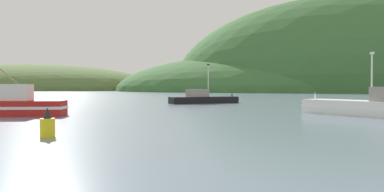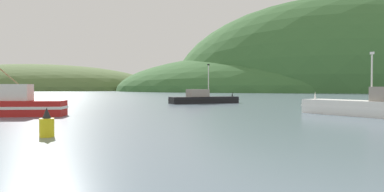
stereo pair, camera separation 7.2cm
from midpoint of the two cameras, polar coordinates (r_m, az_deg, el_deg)
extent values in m
ellipsoid|color=#47703D|center=(213.52, 24.59, 0.71)|extent=(130.57, 104.46, 109.17)
ellipsoid|color=#516B38|center=(275.66, -23.90, 0.85)|extent=(178.63, 142.90, 36.46)
ellipsoid|color=#386633|center=(212.19, 14.29, 0.79)|extent=(193.55, 154.84, 43.06)
ellipsoid|color=#386633|center=(212.08, 22.81, 0.72)|extent=(186.64, 149.31, 100.62)
cube|color=silver|center=(30.99, -27.19, 0.52)|extent=(3.26, 2.10, 1.29)
cylinder|color=#997F4C|center=(35.72, -26.54, 2.01)|extent=(1.63, 6.89, 2.53)
cube|color=black|center=(49.41, 2.02, -0.65)|extent=(9.63, 7.03, 0.93)
cube|color=black|center=(49.41, 2.02, -0.60)|extent=(9.73, 7.10, 0.17)
cone|color=black|center=(51.42, 6.57, 0.33)|extent=(0.27, 0.27, 0.70)
cube|color=gray|center=(48.98, 0.95, 0.48)|extent=(3.38, 3.14, 1.04)
cylinder|color=silver|center=(49.67, 2.72, 2.42)|extent=(0.12, 0.12, 4.37)
cube|color=black|center=(49.76, 2.72, 5.07)|extent=(0.33, 0.21, 0.20)
cube|color=white|center=(30.80, 26.97, -1.83)|extent=(9.27, 10.09, 1.20)
cube|color=white|center=(30.79, 26.97, -1.72)|extent=(9.36, 10.19, 0.22)
cone|color=white|center=(33.62, 19.33, 0.13)|extent=(0.28, 0.28, 0.70)
cylinder|color=silver|center=(30.73, 27.11, 2.63)|extent=(0.12, 0.12, 3.59)
cube|color=white|center=(30.84, 27.15, 6.20)|extent=(0.26, 0.29, 0.20)
cylinder|color=yellow|center=(17.47, -22.30, -4.75)|extent=(0.65, 0.65, 0.85)
cone|color=black|center=(17.41, -22.32, -2.54)|extent=(0.39, 0.39, 0.50)
camera|label=1|loc=(0.04, -89.94, 0.00)|focal=33.00mm
camera|label=2|loc=(0.04, 90.06, 0.00)|focal=33.00mm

